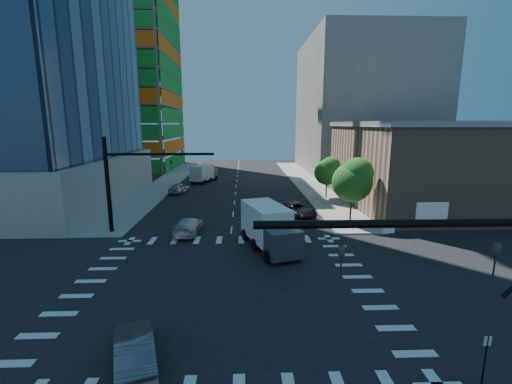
{
  "coord_description": "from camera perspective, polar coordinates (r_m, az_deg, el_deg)",
  "views": [
    {
      "loc": [
        1.24,
        -20.56,
        10.29
      ],
      "look_at": [
        2.29,
        8.0,
        4.6
      ],
      "focal_mm": 24.0,
      "sensor_mm": 36.0,
      "label": 1
    }
  ],
  "objects": [
    {
      "name": "construction_building",
      "position": [
        88.5,
        -22.35,
        19.77
      ],
      "size": [
        25.16,
        34.5,
        70.6
      ],
      "color": "gray",
      "rests_on": "ground"
    },
    {
      "name": "sidewalk_nw",
      "position": [
        62.94,
        -14.69,
        1.55
      ],
      "size": [
        5.0,
        60.0,
        0.15
      ],
      "primitive_type": "cube",
      "color": "#9B9892",
      "rests_on": "ground"
    },
    {
      "name": "road_markings",
      "position": [
        23.03,
        -5.16,
        -15.32
      ],
      "size": [
        20.0,
        20.0,
        0.01
      ],
      "primitive_type": "cube",
      "color": "silver",
      "rests_on": "ground"
    },
    {
      "name": "car_sb_near",
      "position": [
        33.42,
        -11.18,
        -5.54
      ],
      "size": [
        2.49,
        5.35,
        1.51
      ],
      "primitive_type": "imported",
      "rotation": [
        0.0,
        0.0,
        3.07
      ],
      "color": "silver",
      "rests_on": "ground"
    },
    {
      "name": "no_parking_sign",
      "position": [
        17.39,
        33.93,
        -21.63
      ],
      "size": [
        0.3,
        0.06,
        2.2
      ],
      "color": "black",
      "rests_on": "ground"
    },
    {
      "name": "car_nb_far",
      "position": [
        38.92,
        6.76,
        -2.95
      ],
      "size": [
        4.7,
        6.24,
        1.58
      ],
      "primitive_type": "imported",
      "rotation": [
        0.0,
        0.0,
        0.42
      ],
      "color": "black",
      "rests_on": "ground"
    },
    {
      "name": "sidewalk_ne",
      "position": [
        62.44,
        8.31,
        1.72
      ],
      "size": [
        5.0,
        60.0,
        0.15
      ],
      "primitive_type": "cube",
      "color": "#9B9892",
      "rests_on": "ground"
    },
    {
      "name": "bg_building_ne",
      "position": [
        79.92,
        17.18,
        13.43
      ],
      "size": [
        24.0,
        30.0,
        28.0
      ],
      "primitive_type": "cube",
      "color": "slate",
      "rests_on": "ground"
    },
    {
      "name": "signal_mast_nw",
      "position": [
        34.31,
        -21.23,
        2.46
      ],
      "size": [
        10.2,
        0.4,
        9.0
      ],
      "color": "black",
      "rests_on": "sidewalk_nw"
    },
    {
      "name": "commercial_building",
      "position": [
        49.0,
        26.99,
        4.21
      ],
      "size": [
        20.5,
        22.5,
        10.6
      ],
      "color": "#A3775E",
      "rests_on": "ground"
    },
    {
      "name": "box_truck_near",
      "position": [
        28.5,
        2.43,
        -6.55
      ],
      "size": [
        4.84,
        7.36,
        3.57
      ],
      "rotation": [
        0.0,
        0.0,
        0.31
      ],
      "color": "black",
      "rests_on": "ground"
    },
    {
      "name": "tree_north",
      "position": [
        48.33,
        11.93,
        3.52
      ],
      "size": [
        3.54,
        3.52,
        5.78
      ],
      "color": "#382316",
      "rests_on": "sidewalk_ne"
    },
    {
      "name": "tree_south",
      "position": [
        36.73,
        15.99,
        2.05
      ],
      "size": [
        4.16,
        4.16,
        6.82
      ],
      "color": "#382316",
      "rests_on": "sidewalk_ne"
    },
    {
      "name": "box_truck_far",
      "position": [
        62.38,
        -8.53,
        2.94
      ],
      "size": [
        4.54,
        6.53,
        3.15
      ],
      "rotation": [
        0.0,
        0.0,
        2.78
      ],
      "color": "black",
      "rests_on": "ground"
    },
    {
      "name": "car_sb_cross",
      "position": [
        17.03,
        -19.57,
        -23.52
      ],
      "size": [
        3.0,
        4.81,
        1.5
      ],
      "primitive_type": "imported",
      "rotation": [
        0.0,
        0.0,
        3.48
      ],
      "color": "#535359",
      "rests_on": "ground"
    },
    {
      "name": "ground",
      "position": [
        23.03,
        -5.16,
        -15.33
      ],
      "size": [
        160.0,
        160.0,
        0.0
      ],
      "primitive_type": "plane",
      "color": "black",
      "rests_on": "ground"
    },
    {
      "name": "car_sb_mid",
      "position": [
        53.06,
        -12.65,
        0.66
      ],
      "size": [
        2.96,
        4.9,
        1.56
      ],
      "primitive_type": "imported",
      "rotation": [
        0.0,
        0.0,
        2.88
      ],
      "color": "#ACAFB4",
      "rests_on": "ground"
    }
  ]
}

